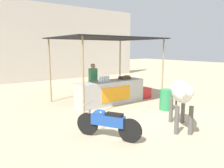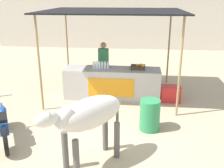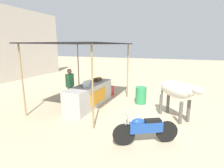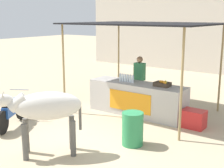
# 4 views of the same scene
# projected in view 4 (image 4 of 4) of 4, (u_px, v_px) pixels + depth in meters

# --- Properties ---
(ground_plane) EXTENTS (60.00, 60.00, 0.00)m
(ground_plane) POSITION_uv_depth(u_px,v_px,m) (90.00, 136.00, 7.71)
(ground_plane) COLOR tan
(stall_counter) EXTENTS (3.00, 0.82, 0.96)m
(stall_counter) POSITION_uv_depth(u_px,v_px,m) (137.00, 99.00, 9.34)
(stall_counter) COLOR #B2ADA8
(stall_counter) RESTS_ON ground
(stall_awning) EXTENTS (4.20, 3.20, 2.71)m
(stall_awning) POSITION_uv_depth(u_px,v_px,m) (144.00, 27.00, 9.12)
(stall_awning) COLOR black
(stall_awning) RESTS_ON ground
(water_bottle_row) EXTENTS (0.52, 0.07, 0.25)m
(water_bottle_row) POSITION_uv_depth(u_px,v_px,m) (126.00, 78.00, 9.37)
(water_bottle_row) COLOR silver
(water_bottle_row) RESTS_ON stall_counter
(fruit_crate) EXTENTS (0.44, 0.32, 0.18)m
(fruit_crate) POSITION_uv_depth(u_px,v_px,m) (162.00, 84.00, 8.79)
(fruit_crate) COLOR #3F3326
(fruit_crate) RESTS_ON stall_counter
(vendor_behind_counter) EXTENTS (0.34, 0.22, 1.65)m
(vendor_behind_counter) POSITION_uv_depth(u_px,v_px,m) (139.00, 81.00, 10.07)
(vendor_behind_counter) COLOR #383842
(vendor_behind_counter) RESTS_ON ground
(cooler_box) EXTENTS (0.60, 0.44, 0.48)m
(cooler_box) POSITION_uv_depth(u_px,v_px,m) (194.00, 119.00, 8.26)
(cooler_box) COLOR red
(cooler_box) RESTS_ON ground
(water_barrel) EXTENTS (0.49, 0.49, 0.78)m
(water_barrel) POSITION_uv_depth(u_px,v_px,m) (133.00, 129.00, 7.13)
(water_barrel) COLOR #2D8C51
(water_barrel) RESTS_ON ground
(cow) EXTENTS (1.50, 1.59, 1.44)m
(cow) POSITION_uv_depth(u_px,v_px,m) (45.00, 108.00, 6.48)
(cow) COLOR silver
(cow) RESTS_ON ground
(motorcycle_parked) EXTENTS (1.00, 1.61, 0.90)m
(motorcycle_parked) POSITION_uv_depth(u_px,v_px,m) (12.00, 110.00, 8.36)
(motorcycle_parked) COLOR black
(motorcycle_parked) RESTS_ON ground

